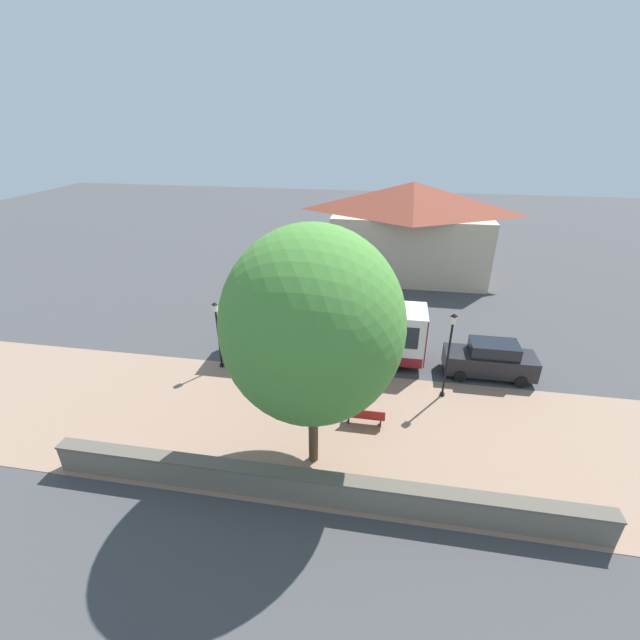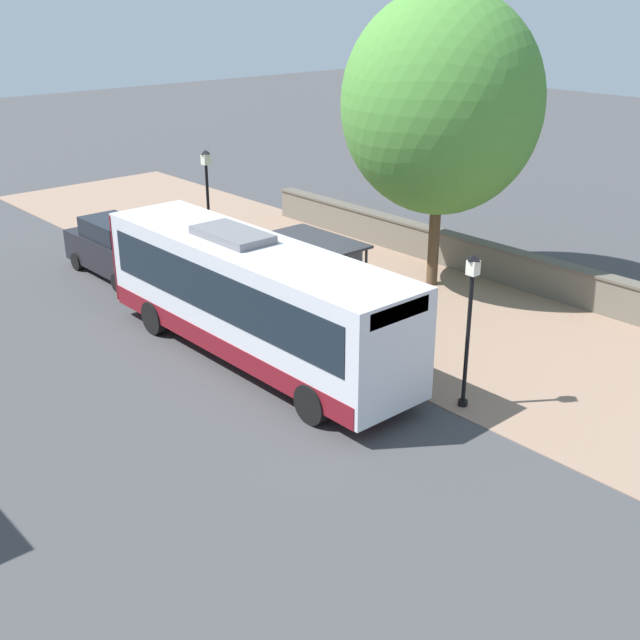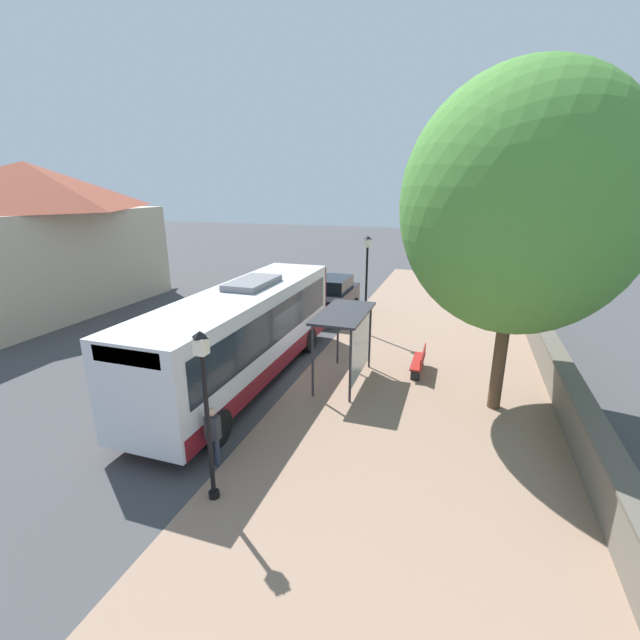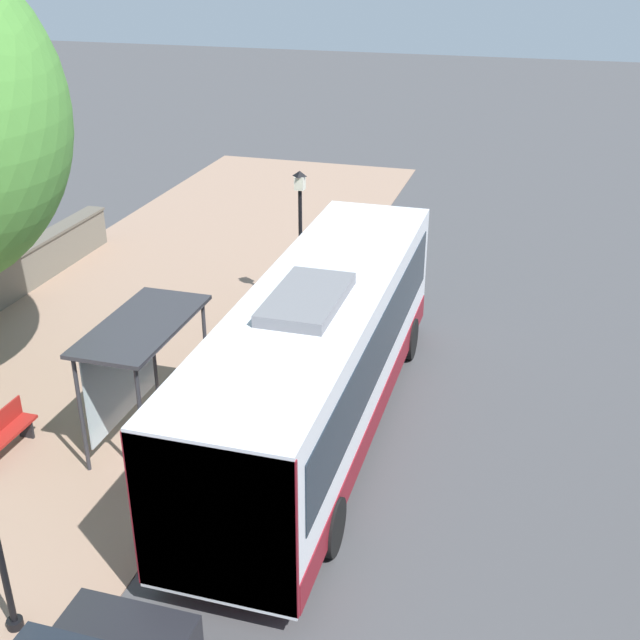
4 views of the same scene
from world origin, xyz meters
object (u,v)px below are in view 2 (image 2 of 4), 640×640
Objects in this scene: bench at (342,273)px; street_lamp_far at (208,204)px; pedestrian at (417,366)px; bus at (252,297)px; shade_tree at (442,104)px; parked_car_behind_bus at (116,249)px; street_lamp_near at (469,318)px; bus_shelter at (321,253)px.

bench is 0.40× the size of street_lamp_far.
street_lamp_far is at bearing -96.96° from pedestrian.
street_lamp_far is at bearing -52.04° from bench.
pedestrian is at bearing 83.04° from street_lamp_far.
bus is 1.11× the size of shade_tree.
street_lamp_near is at bearing 96.17° from parked_car_behind_bus.
bus is at bearing 16.55° from bus_shelter.
parked_car_behind_bus is (7.62, -8.08, -5.12)m from shade_tree.
parked_car_behind_bus is at bearing -70.01° from bus_shelter.
parked_car_behind_bus is (2.82, -7.74, -1.12)m from bus_shelter.
shade_tree is at bearing -175.29° from bus.
bus_shelter is 2.04× the size of pedestrian.
street_lamp_far is at bearing -93.52° from street_lamp_near.
parked_car_behind_bus is at bearing -85.89° from pedestrian.
bus_shelter is at bearing -100.79° from street_lamp_near.
street_lamp_near is (-2.15, 5.62, 0.52)m from bus.
street_lamp_far reaches higher than bench.
pedestrian reaches higher than bench.
bus is 5.98× the size of bench.
shade_tree is 2.07× the size of parked_car_behind_bus.
pedestrian is at bearing -59.93° from street_lamp_near.
street_lamp_far is (0.54, -5.21, 0.59)m from bus_shelter.
pedestrian is 13.38m from parked_car_behind_bus.
pedestrian is 0.40× the size of street_lamp_near.
bench is at bearing 127.96° from street_lamp_far.
shade_tree reaches higher than pedestrian.
bench is 0.39× the size of parked_car_behind_bus.
parked_car_behind_bus is at bearing -50.34° from bench.
shade_tree is (-6.06, -6.29, 3.77)m from street_lamp_near.
bus_shelter reaches higher than bench.
shade_tree is at bearing 133.89° from street_lamp_far.
bus is at bearing 24.10° from bench.
bus_shelter reaches higher than pedestrian.
bench is (-4.18, -7.16, -0.43)m from pedestrian.
street_lamp_far is 8.42m from shade_tree.
street_lamp_far is at bearing -114.79° from bus.
bench is (-5.73, -2.56, -1.32)m from bus.
street_lamp_far reaches higher than bus.
bus_shelter is 3.22m from bench.
pedestrian is 0.34× the size of parked_car_behind_bus.
street_lamp_far reaches higher than parked_car_behind_bus.
bench is at bearing 129.66° from parked_car_behind_bus.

